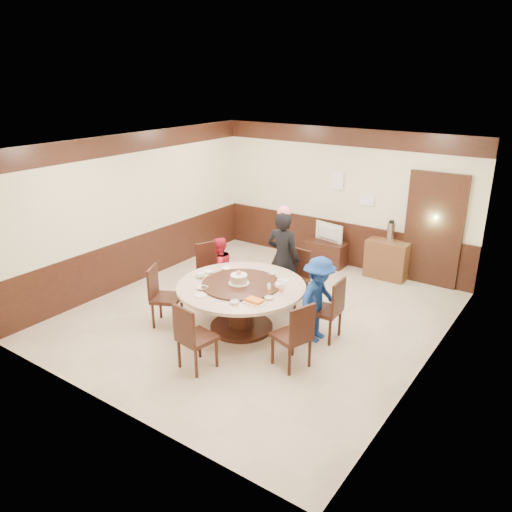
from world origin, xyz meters
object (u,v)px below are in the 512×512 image
Objects in this scene: television at (327,233)px; tv_stand at (326,253)px; person_blue at (319,299)px; person_red at (219,269)px; person_standing at (283,258)px; side_cabinet at (387,259)px; thermos at (391,232)px; banquet_table at (241,298)px; shrimp_platter at (255,301)px; birthday_cake at (239,279)px.

tv_stand is at bearing 10.85° from television.
person_blue is 3.19m from television.
person_red is at bearing -106.31° from tv_stand.
person_standing is 2.48× the size of television.
side_cabinet is 2.11× the size of thermos.
tv_stand is at bearing -88.02° from person_standing.
tv_stand is 1.31m from side_cabinet.
television is at bearing -178.71° from thermos.
tv_stand is at bearing 93.88° from banquet_table.
banquet_table is at bearing -86.12° from tv_stand.
person_red is at bearing 144.47° from shrimp_platter.
banquet_table is 1.21m from person_standing.
shrimp_platter is (0.52, -1.58, -0.05)m from person_standing.
side_cabinet is (0.54, 3.72, -0.40)m from shrimp_platter.
person_red is (-0.98, 0.68, 0.03)m from banquet_table.
person_red is 2.71m from television.
television is at bearing 101.68° from shrimp_platter.
shrimp_platter reaches higher than tv_stand.
television is 1.35m from thermos.
shrimp_platter is (-0.59, -0.80, 0.12)m from person_blue.
birthday_cake reaches higher than television.
person_red is 3.35m from side_cabinet.
thermos is (-0.02, 2.92, 0.28)m from person_blue.
television is at bearing 176.36° from person_red.
television is at bearing 0.00° from tv_stand.
shrimp_platter reaches higher than side_cabinet.
thermos is at bearing 1.29° from tv_stand.
person_blue is 1.65× the size of side_cabinet.
person_blue is 1.96× the size of television.
shrimp_platter is (1.52, -1.09, 0.21)m from person_red.
tv_stand is at bearing 176.36° from person_red.
person_standing is 2.40m from thermos.
banquet_table is 0.72m from shrimp_platter.
tv_stand is 1.27× the size of television.
person_blue is 1.00m from shrimp_platter.
tv_stand is (-0.20, 3.30, -0.60)m from birthday_cake.
person_standing is 2.13m from television.
birthday_cake is at bearing 145.60° from shrimp_platter.
side_cabinet reaches higher than tv_stand.
banquet_table is 6.25× the size of birthday_cake.
person_red reaches higher than shrimp_platter.
thermos is (0.02, 0.00, 0.56)m from side_cabinet.
side_cabinet is (-0.05, 2.92, -0.28)m from person_blue.
person_red is 1.22m from birthday_cake.
person_standing is 2.08× the size of side_cabinet.
thermos reaches higher than television.
thermos reaches higher than tv_stand.
thermos is at bearing 81.31° from shrimp_platter.
person_red is 2.73m from tv_stand.
person_standing is (0.02, 1.17, 0.30)m from banquet_table.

